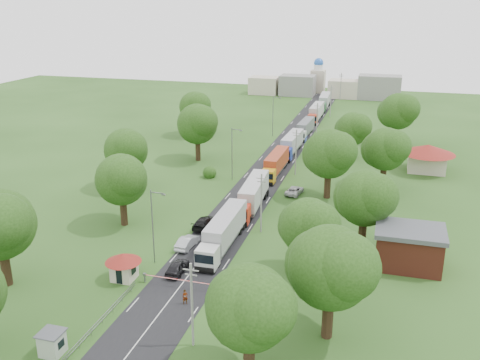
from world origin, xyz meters
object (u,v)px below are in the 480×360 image
(boom_barrier, at_px, (169,279))
(truck_0, at_px, (224,231))
(car_lane_mid, at_px, (187,242))
(car_lane_front, at_px, (177,267))
(info_sign, at_px, (306,142))
(guard_booth, at_px, (123,263))
(pedestrian_near, at_px, (185,297))

(boom_barrier, distance_m, truck_0, 12.32)
(car_lane_mid, bearing_deg, boom_barrier, 103.32)
(car_lane_mid, bearing_deg, car_lane_front, 105.56)
(info_sign, xyz_separation_m, truck_0, (-3.46, -48.16, -0.69))
(guard_booth, height_order, pedestrian_near, guard_booth)
(truck_0, height_order, pedestrian_near, truck_0)
(guard_booth, bearing_deg, truck_0, 52.95)
(info_sign, height_order, pedestrian_near, info_sign)
(boom_barrier, xyz_separation_m, info_sign, (6.56, 60.00, 2.11))
(car_lane_front, distance_m, pedestrian_near, 7.38)
(car_lane_mid, bearing_deg, guard_booth, 71.92)
(car_lane_front, bearing_deg, car_lane_mid, -79.68)
(info_sign, relative_size, car_lane_front, 0.88)
(guard_booth, xyz_separation_m, car_lane_front, (5.61, 3.23, -1.37))
(boom_barrier, relative_size, car_lane_mid, 1.92)
(truck_0, bearing_deg, info_sign, 85.89)
(info_sign, xyz_separation_m, car_lane_mid, (-8.20, -49.76, -2.21))
(truck_0, bearing_deg, pedestrian_near, -89.03)
(boom_barrier, height_order, car_lane_front, car_lane_front)
(info_sign, relative_size, truck_0, 0.26)
(boom_barrier, bearing_deg, car_lane_mid, 99.11)
(truck_0, relative_size, pedestrian_near, 9.16)
(info_sign, xyz_separation_m, car_lane_front, (-6.79, -56.77, -2.21))
(car_lane_front, bearing_deg, pedestrian_near, 118.06)
(guard_booth, relative_size, pedestrian_near, 2.57)
(truck_0, height_order, car_lane_front, truck_0)
(boom_barrier, height_order, info_sign, info_sign)
(info_sign, bearing_deg, car_lane_mid, -99.36)
(info_sign, relative_size, car_lane_mid, 0.85)
(car_lane_front, relative_size, car_lane_mid, 0.97)
(truck_0, xyz_separation_m, car_lane_front, (-3.33, -8.61, -1.52))
(info_sign, distance_m, pedestrian_near, 63.34)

